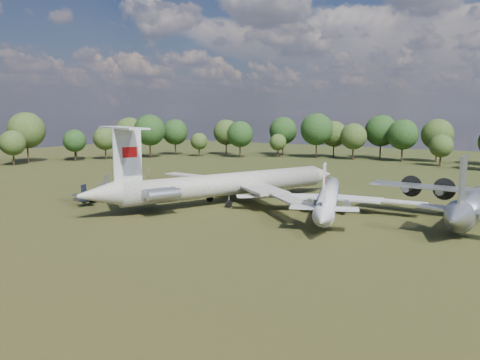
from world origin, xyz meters
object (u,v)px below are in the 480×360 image
Objects in this scene: il62_airliner at (229,188)px; small_prop_northwest at (118,186)px; an12_transport at (476,207)px; person_on_il62 at (149,174)px; small_prop_west at (97,197)px; tu104_jet at (328,201)px.

small_prop_northwest is at bearing -155.55° from il62_airliner.
an12_transport is 19.95× the size of person_on_il62.
person_on_il62 is at bearing -45.35° from small_prop_northwest.
person_on_il62 reaches higher than il62_airliner.
small_prop_northwest is (-66.34, -9.07, -1.40)m from an12_transport.
small_prop_west is at bearing -158.90° from an12_transport.
an12_transport is at bearing -109.79° from person_on_il62.
an12_transport is (38.78, 8.03, -0.39)m from il62_airliner.
small_prop_northwest is at bearing 12.72° from person_on_il62.
il62_airliner is at bearing 166.17° from tu104_jet.
small_prop_west is at bearing 37.25° from person_on_il62.
an12_transport is at bearing 34.00° from il62_airliner.
an12_transport is 2.67× the size of small_prop_west.
tu104_jet is at bearing 28.82° from il62_airliner.
il62_airliner is 4.18× the size of small_prop_west.
tu104_jet is at bearing 1.16° from small_prop_west.
small_prop_northwest is at bearing 163.54° from tu104_jet.
small_prop_northwest is (-27.56, -1.03, -1.79)m from il62_airliner.
person_on_il62 reaches higher than an12_transport.
small_prop_west is (-20.42, -12.47, -1.75)m from il62_airliner.
person_on_il62 is (-44.58, -22.17, 4.01)m from an12_transport.
il62_airliner is 23.99m from small_prop_west.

